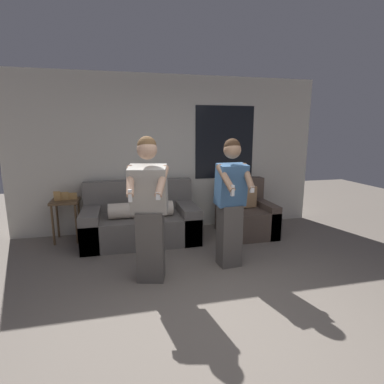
{
  "coord_description": "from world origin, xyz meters",
  "views": [
    {
      "loc": [
        -0.85,
        -2.32,
        1.77
      ],
      "look_at": [
        -0.04,
        1.13,
        1.04
      ],
      "focal_mm": 28.0,
      "sensor_mm": 36.0,
      "label": 1
    }
  ],
  "objects_px": {
    "side_table": "(65,207)",
    "person_left": "(149,210)",
    "couch": "(141,221)",
    "person_right": "(231,202)",
    "armchair": "(245,216)"
  },
  "relations": [
    {
      "from": "couch",
      "to": "person_right",
      "type": "distance_m",
      "value": 1.73
    },
    {
      "from": "couch",
      "to": "side_table",
      "type": "relative_size",
      "value": 2.18
    },
    {
      "from": "side_table",
      "to": "person_right",
      "type": "relative_size",
      "value": 0.49
    },
    {
      "from": "side_table",
      "to": "person_left",
      "type": "xyz_separation_m",
      "value": [
        1.2,
        -1.65,
        0.31
      ]
    },
    {
      "from": "couch",
      "to": "person_right",
      "type": "relative_size",
      "value": 1.08
    },
    {
      "from": "armchair",
      "to": "side_table",
      "type": "height_order",
      "value": "armchair"
    },
    {
      "from": "couch",
      "to": "armchair",
      "type": "distance_m",
      "value": 1.78
    },
    {
      "from": "armchair",
      "to": "side_table",
      "type": "bearing_deg",
      "value": 173.06
    },
    {
      "from": "person_left",
      "to": "person_right",
      "type": "height_order",
      "value": "person_left"
    },
    {
      "from": "armchair",
      "to": "person_left",
      "type": "height_order",
      "value": "person_left"
    },
    {
      "from": "person_left",
      "to": "person_right",
      "type": "relative_size",
      "value": 1.02
    },
    {
      "from": "couch",
      "to": "side_table",
      "type": "xyz_separation_m",
      "value": [
        -1.17,
        0.24,
        0.24
      ]
    },
    {
      "from": "side_table",
      "to": "person_right",
      "type": "distance_m",
      "value": 2.71
    },
    {
      "from": "side_table",
      "to": "couch",
      "type": "bearing_deg",
      "value": -11.48
    },
    {
      "from": "side_table",
      "to": "person_left",
      "type": "height_order",
      "value": "person_left"
    }
  ]
}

